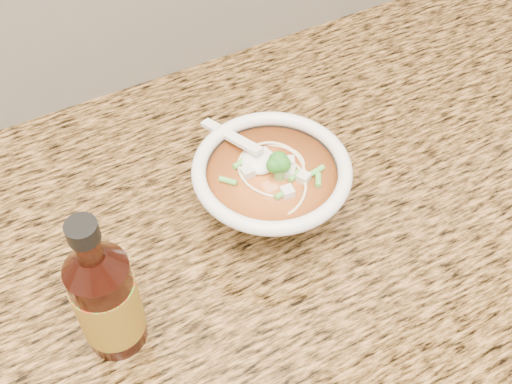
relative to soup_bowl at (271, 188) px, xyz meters
name	(u,v)px	position (x,y,z in m)	size (l,w,h in m)	color
counter_slab	(31,335)	(-0.30, -0.02, -0.06)	(4.00, 0.68, 0.04)	olive
soup_bowl	(271,188)	(0.00, 0.00, 0.00)	(0.18, 0.20, 0.10)	white
hot_sauce_bottle	(106,299)	(-0.22, -0.07, 0.03)	(0.06, 0.06, 0.19)	#3A0F07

